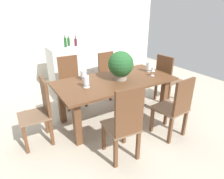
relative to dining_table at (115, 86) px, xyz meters
name	(u,v)px	position (x,y,z in m)	size (l,w,h in m)	color
ground_plane	(108,111)	(0.00, 0.24, -0.62)	(7.04, 7.04, 0.00)	#BCB29E
back_wall	(60,29)	(0.00, 2.84, 0.68)	(6.40, 0.10, 2.60)	beige
dining_table	(115,86)	(0.00, 0.00, 0.00)	(2.02, 1.01, 0.73)	brown
chair_far_right	(109,72)	(0.45, 0.96, -0.09)	(0.45, 0.50, 0.95)	brown
chair_head_end	(40,109)	(-1.27, 0.00, -0.08)	(0.43, 0.43, 0.98)	brown
chair_foot_end	(166,77)	(1.25, -0.01, -0.07)	(0.49, 0.45, 1.00)	brown
chair_near_right	(176,106)	(0.46, -0.95, -0.08)	(0.45, 0.46, 0.98)	brown
chair_far_left	(71,79)	(-0.45, 0.96, -0.08)	(0.45, 0.47, 0.98)	brown
chair_near_left	(125,123)	(-0.46, -0.96, -0.05)	(0.44, 0.48, 1.06)	brown
flower_centerpiece	(121,65)	(0.09, -0.04, 0.38)	(0.43, 0.43, 0.49)	gray
crystal_vase_left	(149,66)	(0.78, 0.03, 0.23)	(0.11, 0.11, 0.19)	silver
crystal_vase_center_near	(86,81)	(-0.55, -0.05, 0.22)	(0.10, 0.10, 0.19)	silver
crystal_vase_right	(84,74)	(-0.45, 0.28, 0.22)	(0.10, 0.10, 0.16)	silver
wine_glass	(153,70)	(0.69, -0.19, 0.22)	(0.07, 0.07, 0.15)	silver
kitchen_counter	(89,64)	(0.39, 1.90, -0.12)	(1.98, 0.69, 1.00)	silver
wine_bottle_tall	(69,42)	(-0.07, 1.99, 0.48)	(0.06, 0.06, 0.23)	#194C1E
wine_bottle_clear	(65,42)	(-0.20, 1.86, 0.49)	(0.06, 0.06, 0.28)	#194C1E
wine_bottle_dark	(97,38)	(0.75, 2.05, 0.48)	(0.08, 0.08, 0.27)	#B2BFB7
wine_bottle_green	(76,42)	(0.06, 1.87, 0.47)	(0.07, 0.07, 0.25)	#511E28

